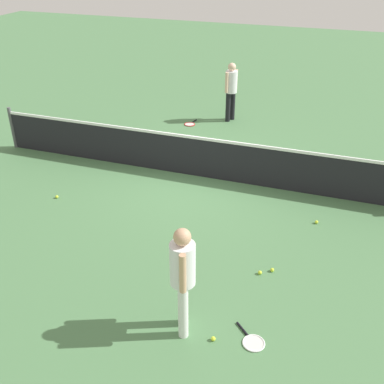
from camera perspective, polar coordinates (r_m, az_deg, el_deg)
The scene contains 11 objects.
ground_plane at distance 10.66m, azimuth 0.66°, elevation 2.02°, with size 40.00×40.00×0.00m, color #4C7A4C.
court_net at distance 10.43m, azimuth 0.67°, elevation 4.46°, with size 10.09×0.09×1.07m.
player_near_side at distance 6.14m, azimuth -1.16°, elevation -9.99°, with size 0.44×0.52×1.70m.
player_far_side at distance 13.68m, azimuth 4.85°, elevation 12.79°, with size 0.45×0.51×1.70m.
tennis_racket_near_player at distance 6.70m, azimuth 7.49°, elevation -17.85°, with size 0.54×0.53×0.03m.
tennis_racket_far_player at distance 13.63m, azimuth -0.23°, elevation 8.40°, with size 0.36×0.60×0.03m.
tennis_ball_near_player at distance 6.66m, azimuth 2.64°, elevation -17.64°, with size 0.07×0.07×0.07m, color #C6E033.
tennis_ball_by_net at distance 10.14m, azimuth -16.34°, elevation -0.57°, with size 0.07×0.07×0.07m, color #C6E033.
tennis_ball_midcourt at distance 7.77m, azimuth 8.38°, elevation -9.81°, with size 0.07×0.07×0.07m, color #C6E033.
tennis_ball_baseline at distance 7.85m, azimuth 9.87°, elevation -9.45°, with size 0.07×0.07×0.07m, color #C6E033.
tennis_ball_stray_right at distance 9.23m, azimuth 15.11°, elevation -3.60°, with size 0.07×0.07×0.07m, color #C6E033.
Camera 1 is at (2.99, -8.97, 4.91)m, focal length 43.22 mm.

